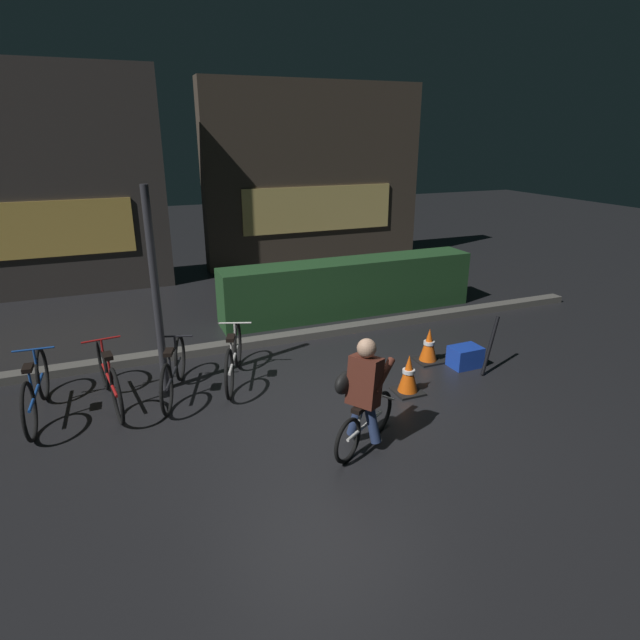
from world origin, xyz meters
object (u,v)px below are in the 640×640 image
Objects in this scene: parked_bike_center_left at (174,372)px; parked_bike_left_mid at (109,378)px; street_post at (156,293)px; traffic_cone_far at (429,346)px; closed_umbrella at (490,346)px; parked_bike_leftmost at (36,390)px; traffic_cone_near at (408,375)px; blue_crate at (465,357)px; parked_bike_center_right at (234,358)px; cyclist at (363,393)px.

parked_bike_left_mid is at bearing 103.82° from parked_bike_center_left.
traffic_cone_far is (3.70, -0.56, -1.07)m from street_post.
traffic_cone_far is 0.86m from closed_umbrella.
parked_bike_leftmost reaches higher than traffic_cone_far.
parked_bike_leftmost is 0.80m from parked_bike_left_mid.
traffic_cone_far is at bearing -77.75° from parked_bike_center_left.
blue_crate is at bearing 18.54° from traffic_cone_near.
blue_crate is 0.52× the size of closed_umbrella.
parked_bike_center_right is at bearing -95.08° from parked_bike_left_mid.
closed_umbrella is (3.41, -1.04, 0.04)m from parked_bike_center_right.
parked_bike_leftmost is 2.37m from parked_bike_center_right.
cyclist is at bearing -141.59° from traffic_cone_near.
parked_bike_center_right is at bearing 80.05° from cyclist.
parked_bike_left_mid is at bearing 112.43° from parked_bike_center_right.
parked_bike_left_mid is at bearing 107.62° from cyclist.
parked_bike_center_right is 2.99× the size of traffic_cone_far.
blue_crate is (4.10, -0.90, -1.17)m from street_post.
traffic_cone_near is 1.02× the size of traffic_cone_far.
parked_bike_leftmost is 1.08× the size of parked_bike_center_right.
street_post is 2.91m from cyclist.
parked_bike_leftmost is 1.97× the size of closed_umbrella.
street_post is at bearing 40.01° from parked_bike_center_left.
parked_bike_leftmost is 3.23× the size of traffic_cone_far.
traffic_cone_far is 1.18× the size of blue_crate.
parked_bike_leftmost reaches higher than traffic_cone_near.
parked_bike_leftmost is 1.35× the size of cyclist.
parked_bike_center_right is 3.52× the size of blue_crate.
parked_bike_center_right is 2.33m from traffic_cone_near.
parked_bike_center_left reaches higher than traffic_cone_far.
traffic_cone_near is 1.09m from traffic_cone_far.
cyclist is at bearing -121.44° from parked_bike_center_left.
cyclist is (0.89, -2.07, 0.29)m from parked_bike_center_right.
parked_bike_center_left is 3.01m from traffic_cone_near.
parked_bike_leftmost is at bearing 115.35° from cyclist.
closed_umbrella reaches higher than traffic_cone_far.
street_post is 3.35m from traffic_cone_near.
street_post is at bearing 171.41° from traffic_cone_far.
closed_umbrella is at bearing -14.95° from street_post.
closed_umbrella is (5.78, -0.96, 0.04)m from parked_bike_leftmost.
street_post is 1.33m from parked_bike_center_right.
parked_bike_leftmost is at bearing 106.02° from parked_bike_center_left.
parked_bike_center_left is 1.78× the size of closed_umbrella.
parked_bike_leftmost is 5.86m from closed_umbrella.
parked_bike_center_right is (0.90, -0.11, -0.98)m from street_post.
street_post reaches higher than cyclist.
cyclist reaches higher than parked_bike_center_left.
blue_crate is at bearing -84.01° from parked_bike_center_right.
parked_bike_leftmost is 3.81× the size of blue_crate.
parked_bike_leftmost is at bearing 175.94° from traffic_cone_far.
parked_bike_center_left is at bearing 170.50° from blue_crate.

